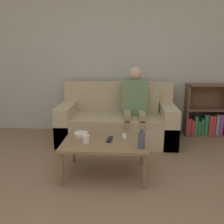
# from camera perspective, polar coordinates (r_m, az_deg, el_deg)

# --- Properties ---
(wall_back) EXTENTS (12.00, 0.06, 2.60)m
(wall_back) POSITION_cam_1_polar(r_m,az_deg,el_deg) (4.39, 0.86, 12.29)
(wall_back) COLOR #B7B2A8
(wall_back) RESTS_ON ground_plane
(couch) EXTENTS (1.81, 0.89, 0.91)m
(couch) POSITION_cam_1_polar(r_m,az_deg,el_deg) (4.03, 1.28, -2.30)
(couch) COLOR tan
(couch) RESTS_ON ground_plane
(bookshelf) EXTENTS (0.69, 0.28, 0.88)m
(bookshelf) POSITION_cam_1_polar(r_m,az_deg,el_deg) (4.56, 20.52, -0.87)
(bookshelf) COLOR brown
(bookshelf) RESTS_ON ground_plane
(coffee_table) EXTENTS (0.96, 0.67, 0.42)m
(coffee_table) POSITION_cam_1_polar(r_m,az_deg,el_deg) (2.89, -1.59, -7.30)
(coffee_table) COLOR brown
(coffee_table) RESTS_ON ground_plane
(person_adult) EXTENTS (0.40, 0.62, 1.18)m
(person_adult) POSITION_cam_1_polar(r_m,az_deg,el_deg) (3.86, 5.18, 2.76)
(person_adult) COLOR #9E8966
(person_adult) RESTS_ON ground_plane
(cup_near) EXTENTS (0.08, 0.08, 0.09)m
(cup_near) POSITION_cam_1_polar(r_m,az_deg,el_deg) (2.82, -5.95, -6.20)
(cup_near) COLOR silver
(cup_near) RESTS_ON coffee_table
(tv_remote_0) EXTENTS (0.06, 0.17, 0.02)m
(tv_remote_0) POSITION_cam_1_polar(r_m,az_deg,el_deg) (2.89, -0.52, -6.24)
(tv_remote_0) COLOR black
(tv_remote_0) RESTS_ON coffee_table
(tv_remote_1) EXTENTS (0.06, 0.17, 0.02)m
(tv_remote_1) POSITION_cam_1_polar(r_m,az_deg,el_deg) (2.99, 2.81, -5.59)
(tv_remote_1) COLOR #B7B7BC
(tv_remote_1) RESTS_ON coffee_table
(snack_bowl) EXTENTS (0.17, 0.17, 0.05)m
(snack_bowl) POSITION_cam_1_polar(r_m,az_deg,el_deg) (3.04, -7.08, -5.09)
(snack_bowl) COLOR beige
(snack_bowl) RESTS_ON coffee_table
(bottle) EXTENTS (0.07, 0.07, 0.21)m
(bottle) POSITION_cam_1_polar(r_m,az_deg,el_deg) (2.66, 6.75, -6.38)
(bottle) COLOR #424756
(bottle) RESTS_ON coffee_table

